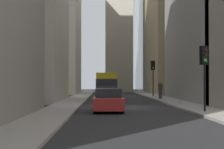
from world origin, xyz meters
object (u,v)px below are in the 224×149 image
pedestrian (160,89)px  discarded_bottle (180,103)px  sedan_red (108,101)px  traffic_light_foreground (205,63)px  delivery_truck (106,85)px  traffic_light_midblock (153,70)px

pedestrian → discarded_bottle: 9.97m
sedan_red → discarded_bottle: 7.31m
pedestrian → discarded_bottle: bearing=179.9°
sedan_red → discarded_bottle: sedan_red is taller
sedan_red → pedestrian: bearing=-20.0°
traffic_light_foreground → pedestrian: (16.53, 0.09, -1.80)m
traffic_light_foreground → pedestrian: 16.63m
sedan_red → pedestrian: pedestrian is taller
pedestrian → discarded_bottle: size_ratio=6.61×
traffic_light_foreground → discarded_bottle: traffic_light_foreground is taller
sedan_red → discarded_bottle: (4.92, -5.40, -0.42)m
delivery_truck → discarded_bottle: bearing=-158.9°
traffic_light_foreground → pedestrian: traffic_light_foreground is taller
sedan_red → pedestrian: size_ratio=2.41×
delivery_truck → discarded_bottle: 15.07m
delivery_truck → traffic_light_foreground: size_ratio=1.71×
delivery_truck → traffic_light_foreground: 21.39m
pedestrian → discarded_bottle: (-9.93, 0.02, -0.87)m
sedan_red → delivery_truck: bearing=0.0°
delivery_truck → sedan_red: (-18.93, -0.00, -0.80)m
traffic_light_midblock → pedestrian: traffic_light_midblock is taller
traffic_light_foreground → sedan_red: bearing=73.0°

